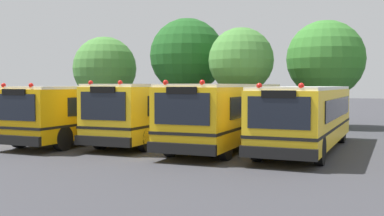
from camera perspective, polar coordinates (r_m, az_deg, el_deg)
ground_plane at (r=21.06m, az=-0.02°, el=-4.35°), size 160.00×160.00×0.00m
school_bus_0 at (r=23.47m, az=-10.90°, el=-0.18°), size 2.70×11.73×2.70m
school_bus_1 at (r=21.70m, az=-4.23°, el=-0.26°), size 2.51×9.29×2.80m
school_bus_2 at (r=20.20m, az=4.49°, el=-0.48°), size 2.60×10.49×2.79m
school_bus_3 at (r=19.42m, az=13.73°, el=-0.85°), size 2.55×10.06×2.69m
tree_0 at (r=35.33m, az=-10.53°, el=4.74°), size 4.67×4.67×6.19m
tree_1 at (r=32.45m, az=-0.48°, el=6.35°), size 5.12×5.12×7.21m
tree_2 at (r=28.37m, az=5.85°, el=5.77°), size 3.91×3.91×6.07m
tree_3 at (r=30.21m, az=16.20°, el=5.75°), size 4.77×4.77×6.61m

